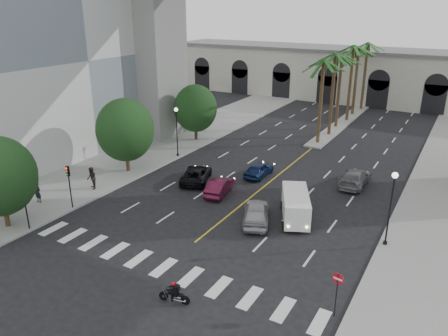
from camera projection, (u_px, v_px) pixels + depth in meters
ground at (178, 256)px, 28.29m from camera, size 140.00×140.00×0.00m
sidewalk_left at (145, 153)px, 47.42m from camera, size 8.00×100.00×0.15m
median at (341, 124)px, 59.08m from camera, size 2.00×24.00×0.20m
building_left at (34, 53)px, 46.95m from camera, size 16.50×32.50×20.60m
pier_building at (373, 76)px, 71.40m from camera, size 71.00×10.50×8.50m
palm_a at (324, 64)px, 47.79m from camera, size 3.20×3.20×10.30m
palm_b at (335, 58)px, 50.89m from camera, size 3.20×3.20×10.60m
palm_c at (342, 59)px, 54.43m from camera, size 3.20×3.20×10.10m
palm_d at (354, 50)px, 57.26m from camera, size 3.20×3.20×10.90m
palm_e at (359, 51)px, 60.78m from camera, size 3.20×3.20×10.40m
palm_f at (368, 46)px, 63.79m from camera, size 3.20×3.20×10.70m
street_tree_mid at (125, 130)px, 40.97m from camera, size 5.44×5.44×7.21m
street_tree_far at (195, 108)px, 50.81m from camera, size 5.04×5.04×6.68m
lamp_post_left_far at (177, 128)px, 45.44m from camera, size 0.40×0.40×5.35m
lamp_post_right at (391, 203)px, 28.33m from camera, size 0.40×0.40×5.35m
traffic_signal_near at (24, 199)px, 30.63m from camera, size 0.25×0.18×3.65m
traffic_signal_far at (69, 180)px, 33.88m from camera, size 0.25×0.18×3.65m
motorcycle_rider at (175, 293)px, 23.71m from camera, size 1.80×0.57×1.32m
car_a at (256, 212)px, 32.42m from camera, size 3.61×5.06×1.60m
car_b at (219, 186)px, 37.33m from camera, size 2.20×4.34×1.37m
car_c at (196, 174)px, 39.97m from camera, size 3.85×5.37×1.36m
car_d at (355, 178)px, 39.07m from camera, size 2.07×5.06×1.47m
car_e at (259, 170)px, 41.12m from camera, size 1.64×4.01×1.36m
cargo_van at (296, 205)px, 32.68m from camera, size 3.76×5.28×2.12m
pedestrian_a at (38, 193)px, 35.34m from camera, size 0.64×0.44×1.70m
pedestrian_b at (92, 178)px, 37.84m from camera, size 1.21×1.17×1.97m
do_not_enter_sign at (337, 285)px, 22.20m from camera, size 0.64×0.16×2.62m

